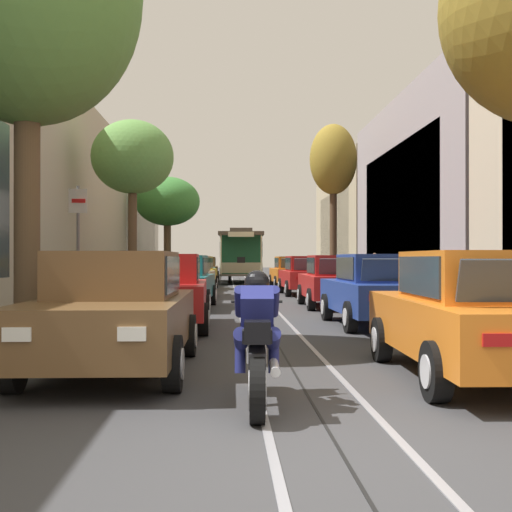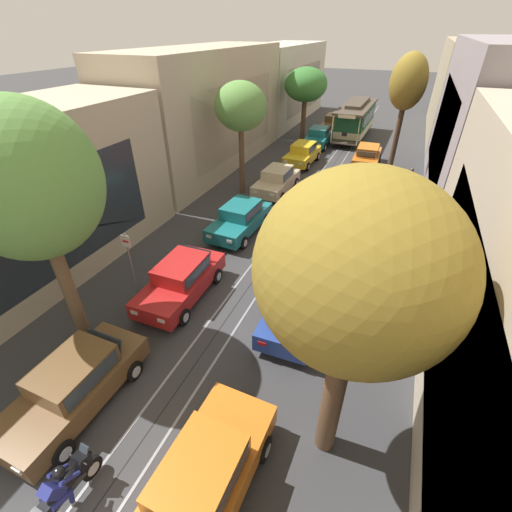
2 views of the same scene
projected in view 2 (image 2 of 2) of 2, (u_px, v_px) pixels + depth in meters
The scene contains 26 objects.
ground_plane at pixel (311, 197), 22.31m from camera, with size 160.00×160.00×0.00m, color #38383A.
trolley_track_rails at pixel (323, 180), 24.76m from camera, with size 1.14×59.81×0.01m.
building_facade_left at pixel (214, 111), 26.53m from camera, with size 5.40×51.51×7.99m.
building_facade_right at pixel (484, 130), 20.39m from camera, with size 5.06×51.51×8.64m.
parked_car_brown_near_left at pixel (74, 384), 9.73m from camera, with size 2.03×4.37×1.58m.
parked_car_red_second_left at pixel (181, 280), 13.73m from camera, with size 2.06×4.39×1.58m.
parked_car_teal_mid_left at pixel (240, 219), 18.07m from camera, with size 2.13×4.42×1.58m.
parked_car_beige_fourth_left at pixel (277, 180), 22.52m from camera, with size 2.09×4.40×1.58m.
parked_car_yellow_fifth_left at pixel (303, 154), 27.19m from camera, with size 2.11×4.41×1.58m.
parked_car_teal_sixth_left at pixel (318, 137), 31.29m from camera, with size 2.09×4.40×1.58m.
parked_car_brown_far_left at pixel (333, 123), 35.84m from camera, with size 2.03×4.38×1.58m.
parked_car_orange_near_right at pixel (203, 478), 7.71m from camera, with size 2.08×4.39×1.58m.
parked_car_blue_second_right at pixel (297, 305), 12.48m from camera, with size 2.07×4.39×1.58m.
parked_car_red_mid_right at pixel (330, 234), 16.72m from camera, with size 2.02×4.37×1.58m.
parked_car_red_fourth_right at pixel (353, 184), 21.93m from camera, with size 2.07×4.39×1.58m.
parked_car_orange_fifth_right at pixel (367, 156), 26.74m from camera, with size 2.08×4.40×1.58m.
street_tree_kerb_left_near at pixel (29, 183), 9.06m from camera, with size 3.67×3.81×7.91m.
street_tree_kerb_left_second at pixel (241, 108), 20.08m from camera, with size 3.05×2.87×6.64m.
street_tree_kerb_left_mid at pixel (306, 85), 30.75m from camera, with size 3.76×4.08×6.21m.
street_tree_kerb_right_near at pixel (357, 277), 6.18m from camera, with size 3.79×3.49×7.42m.
street_tree_kerb_right_second at pixel (408, 84), 21.83m from camera, with size 2.25×2.04×7.90m.
cable_car_trolley at pixel (355, 119), 33.25m from camera, with size 2.77×9.17×3.28m.
motorcycle_with_rider at pixel (63, 491), 7.64m from camera, with size 0.56×1.99×1.37m.
pedestrian_on_left_pavement at pixel (401, 277), 13.70m from camera, with size 0.55×0.40×1.63m.
pedestrian_on_right_pavement at pixel (410, 179), 22.20m from camera, with size 0.55×0.42×1.72m.
street_sign_post at pixel (130, 260), 13.09m from camera, with size 0.36×0.08×2.94m.
Camera 2 is at (4.70, 0.25, 9.17)m, focal length 24.48 mm.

